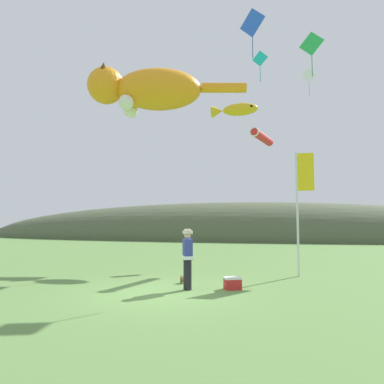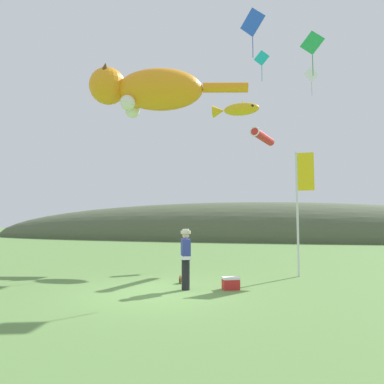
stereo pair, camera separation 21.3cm
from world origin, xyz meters
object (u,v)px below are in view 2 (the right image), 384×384
(festival_banner_pole, at_px, (301,194))
(kite_diamond_green, at_px, (312,43))
(kite_fish_windsock, at_px, (236,110))
(kite_giant_cat, at_px, (149,90))
(kite_tube_streamer, at_px, (263,137))
(kite_diamond_white, at_px, (311,75))
(kite_spool, at_px, (182,279))
(picnic_cooler, at_px, (231,283))
(kite_diamond_teal, at_px, (262,58))
(festival_attendant, at_px, (186,257))
(kite_diamond_blue, at_px, (252,23))

(festival_banner_pole, xyz_separation_m, kite_diamond_green, (0.72, 1.52, 6.45))
(kite_fish_windsock, bearing_deg, kite_giant_cat, 170.47)
(kite_tube_streamer, distance_m, kite_diamond_white, 9.07)
(kite_fish_windsock, bearing_deg, festival_banner_pole, -58.23)
(festival_banner_pole, relative_size, kite_giant_cat, 0.50)
(kite_spool, xyz_separation_m, kite_tube_streamer, (2.54, 4.86, 5.69))
(picnic_cooler, height_order, kite_diamond_green, kite_diamond_green)
(kite_tube_streamer, bearing_deg, kite_diamond_teal, 91.28)
(kite_diamond_teal, xyz_separation_m, kite_diamond_white, (3.02, 3.02, 0.01))
(kite_spool, bearing_deg, festival_attendant, -68.64)
(picnic_cooler, bearing_deg, kite_tube_streamer, 80.98)
(kite_diamond_white, bearing_deg, picnic_cooler, -107.49)
(festival_banner_pole, bearing_deg, kite_diamond_green, 64.76)
(kite_diamond_teal, height_order, kite_diamond_white, kite_diamond_white)
(kite_fish_windsock, bearing_deg, kite_tube_streamer, -53.30)
(kite_fish_windsock, distance_m, kite_diamond_blue, 4.49)
(kite_diamond_teal, bearing_deg, kite_giant_cat, -172.38)
(kite_diamond_white, bearing_deg, kite_fish_windsock, -132.28)
(festival_attendant, distance_m, kite_diamond_green, 10.61)
(festival_banner_pole, distance_m, kite_tube_streamer, 4.12)
(festival_banner_pole, distance_m, kite_fish_windsock, 7.16)
(kite_diamond_blue, distance_m, kite_diamond_white, 8.95)
(festival_attendant, bearing_deg, picnic_cooler, 15.38)
(kite_spool, relative_size, festival_banner_pole, 0.06)
(kite_fish_windsock, xyz_separation_m, kite_diamond_blue, (1.07, -3.53, 2.56))
(kite_spool, bearing_deg, kite_diamond_white, 64.49)
(kite_giant_cat, bearing_deg, kite_diamond_blue, -35.04)
(festival_banner_pole, bearing_deg, kite_diamond_white, 80.56)
(kite_spool, relative_size, kite_giant_cat, 0.03)
(kite_giant_cat, bearing_deg, kite_fish_windsock, -9.53)
(picnic_cooler, distance_m, kite_diamond_green, 10.66)
(kite_diamond_green, bearing_deg, kite_spool, -141.28)
(kite_fish_windsock, distance_m, kite_diamond_white, 7.31)
(kite_diamond_blue, relative_size, kite_diamond_teal, 1.20)
(festival_attendant, height_order, kite_diamond_blue, kite_diamond_blue)
(kite_spool, xyz_separation_m, kite_diamond_green, (4.66, 3.73, 9.31))
(festival_attendant, distance_m, picnic_cooler, 1.54)
(kite_fish_windsock, relative_size, kite_diamond_green, 1.25)
(kite_spool, bearing_deg, picnic_cooler, -20.42)
(festival_banner_pole, distance_m, kite_diamond_blue, 7.64)
(kite_tube_streamer, height_order, kite_diamond_white, kite_diamond_white)
(kite_tube_streamer, xyz_separation_m, kite_diamond_green, (2.12, -1.13, 3.62))
(kite_fish_windsock, bearing_deg, kite_diamond_white, 47.72)
(kite_diamond_white, bearing_deg, kite_diamond_teal, -135.06)
(kite_spool, height_order, kite_tube_streamer, kite_tube_streamer)
(kite_diamond_white, height_order, kite_diamond_green, kite_diamond_white)
(kite_spool, xyz_separation_m, kite_giant_cat, (-4.06, 7.59, 9.52))
(kite_giant_cat, relative_size, kite_diamond_teal, 4.99)
(kite_diamond_white, bearing_deg, kite_giant_cat, -157.81)
(kite_diamond_white, distance_m, kite_diamond_green, 8.01)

